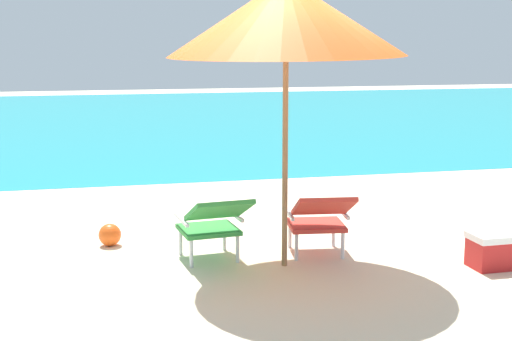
{
  "coord_description": "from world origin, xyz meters",
  "views": [
    {
      "loc": [
        -1.63,
        -6.64,
        2.02
      ],
      "look_at": [
        0.0,
        0.22,
        0.75
      ],
      "focal_mm": 50.4,
      "sensor_mm": 36.0,
      "label": 1
    }
  ],
  "objects_px": {
    "lounge_chair_right": "(319,217)",
    "beach_umbrella_center": "(286,17)",
    "cooler_box": "(496,250)",
    "lounge_chair_left": "(213,221)",
    "beach_ball": "(110,235)"
  },
  "relations": [
    {
      "from": "beach_umbrella_center",
      "to": "cooler_box",
      "type": "xyz_separation_m",
      "value": [
        1.84,
        -0.5,
        -2.06
      ]
    },
    {
      "from": "lounge_chair_right",
      "to": "lounge_chair_left",
      "type": "bearing_deg",
      "value": 175.91
    },
    {
      "from": "lounge_chair_right",
      "to": "cooler_box",
      "type": "xyz_separation_m",
      "value": [
        1.47,
        -0.63,
        -0.24
      ]
    },
    {
      "from": "lounge_chair_left",
      "to": "beach_ball",
      "type": "relative_size",
      "value": 4.1
    },
    {
      "from": "lounge_chair_right",
      "to": "beach_umbrella_center",
      "type": "xyz_separation_m",
      "value": [
        -0.38,
        -0.13,
        1.82
      ]
    },
    {
      "from": "lounge_chair_right",
      "to": "beach_umbrella_center",
      "type": "relative_size",
      "value": 0.32
    },
    {
      "from": "lounge_chair_left",
      "to": "cooler_box",
      "type": "distance_m",
      "value": 2.57
    },
    {
      "from": "lounge_chair_left",
      "to": "beach_umbrella_center",
      "type": "distance_m",
      "value": 1.93
    },
    {
      "from": "lounge_chair_left",
      "to": "lounge_chair_right",
      "type": "xyz_separation_m",
      "value": [
        0.99,
        -0.07,
        0.0
      ]
    },
    {
      "from": "cooler_box",
      "to": "lounge_chair_right",
      "type": "bearing_deg",
      "value": 156.78
    },
    {
      "from": "lounge_chair_right",
      "to": "cooler_box",
      "type": "relative_size",
      "value": 1.97
    },
    {
      "from": "lounge_chair_left",
      "to": "cooler_box",
      "type": "relative_size",
      "value": 1.94
    },
    {
      "from": "lounge_chair_left",
      "to": "beach_ball",
      "type": "bearing_deg",
      "value": 137.96
    },
    {
      "from": "beach_umbrella_center",
      "to": "beach_ball",
      "type": "distance_m",
      "value": 2.8
    },
    {
      "from": "beach_ball",
      "to": "cooler_box",
      "type": "bearing_deg",
      "value": -24.27
    }
  ]
}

